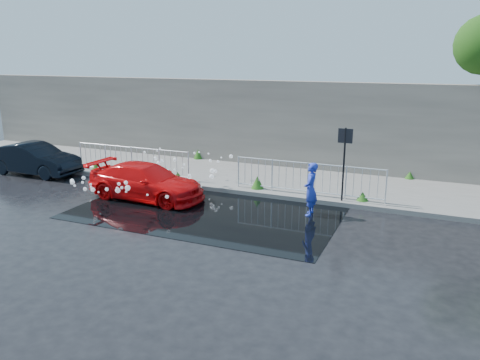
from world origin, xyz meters
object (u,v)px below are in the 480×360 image
(red_car, at_px, (146,182))
(dark_car, at_px, (35,159))
(sign_post, at_px, (344,153))
(person, at_px, (311,189))

(red_car, height_order, dark_car, dark_car)
(dark_car, bearing_deg, sign_post, -86.99)
(red_car, bearing_deg, dark_car, 82.26)
(sign_post, distance_m, dark_car, 12.23)
(red_car, xyz_separation_m, person, (5.45, 0.53, 0.21))
(person, bearing_deg, sign_post, 146.11)
(red_car, height_order, person, person)
(dark_car, height_order, person, person)
(sign_post, relative_size, dark_car, 0.65)
(sign_post, xyz_separation_m, person, (-0.70, -1.30, -0.92))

